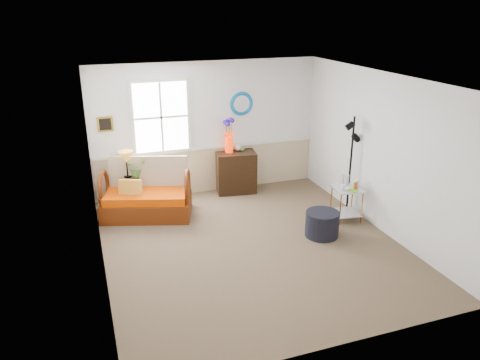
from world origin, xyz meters
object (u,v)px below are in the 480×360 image
object	(u,v)px
loveseat	(146,189)
floor_lamp	(350,166)
lamp_stand	(131,193)
ottoman	(322,224)
side_table	(346,204)
cabinet	(236,172)

from	to	relation	value
loveseat	floor_lamp	size ratio (longest dim) A/B	0.86
loveseat	lamp_stand	distance (m)	0.49
loveseat	ottoman	bearing A→B (deg)	-16.67
loveseat	side_table	bearing A→B (deg)	-4.82
lamp_stand	side_table	xyz separation A→B (m)	(3.51, -1.73, -0.02)
cabinet	side_table	world-z (taller)	cabinet
lamp_stand	loveseat	bearing A→B (deg)	-58.65
cabinet	side_table	bearing A→B (deg)	-45.67
cabinet	floor_lamp	xyz separation A→B (m)	(1.59, -1.64, 0.48)
cabinet	side_table	size ratio (longest dim) A/B	1.39
loveseat	floor_lamp	bearing A→B (deg)	0.53
lamp_stand	side_table	size ratio (longest dim) A/B	1.05
loveseat	side_table	world-z (taller)	loveseat
side_table	ottoman	bearing A→B (deg)	-149.60
lamp_stand	ottoman	bearing A→B (deg)	-37.24
lamp_stand	side_table	distance (m)	3.91
lamp_stand	floor_lamp	xyz separation A→B (m)	(3.71, -1.45, 0.58)
floor_lamp	ottoman	size ratio (longest dim) A/B	3.27
cabinet	ottoman	xyz separation A→B (m)	(0.70, -2.33, -0.20)
lamp_stand	ottoman	size ratio (longest dim) A/B	1.15
side_table	lamp_stand	bearing A→B (deg)	153.72
lamp_stand	floor_lamp	bearing A→B (deg)	-21.34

